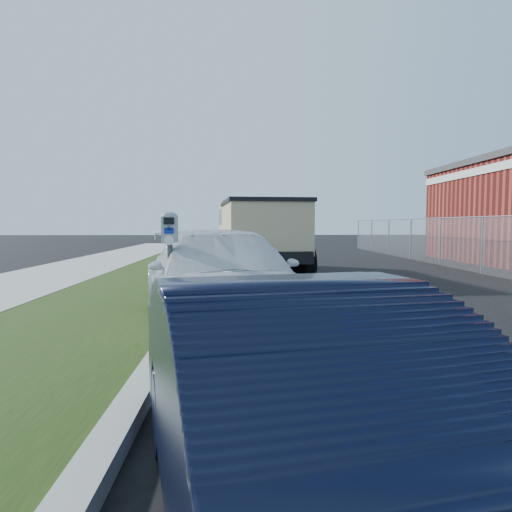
{
  "coord_description": "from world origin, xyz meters",
  "views": [
    {
      "loc": [
        -1.71,
        -7.11,
        1.57
      ],
      "look_at": [
        -1.4,
        1.0,
        1.0
      ],
      "focal_mm": 32.0,
      "sensor_mm": 36.0,
      "label": 1
    }
  ],
  "objects_px": {
    "white_wagon": "(221,280)",
    "dump_truck": "(258,231)",
    "parking_meter": "(170,245)",
    "navy_sedan": "(313,425)"
  },
  "relations": [
    {
      "from": "white_wagon",
      "to": "dump_truck",
      "type": "relative_size",
      "value": 0.81
    },
    {
      "from": "parking_meter",
      "to": "white_wagon",
      "type": "distance_m",
      "value": 1.07
    },
    {
      "from": "dump_truck",
      "to": "parking_meter",
      "type": "bearing_deg",
      "value": -105.4
    },
    {
      "from": "parking_meter",
      "to": "dump_truck",
      "type": "height_order",
      "value": "dump_truck"
    },
    {
      "from": "dump_truck",
      "to": "white_wagon",
      "type": "bearing_deg",
      "value": -101.7
    },
    {
      "from": "navy_sedan",
      "to": "dump_truck",
      "type": "bearing_deg",
      "value": 75.17
    },
    {
      "from": "white_wagon",
      "to": "parking_meter",
      "type": "bearing_deg",
      "value": -147.43
    },
    {
      "from": "parking_meter",
      "to": "navy_sedan",
      "type": "bearing_deg",
      "value": -72.65
    },
    {
      "from": "white_wagon",
      "to": "navy_sedan",
      "type": "xyz_separation_m",
      "value": [
        0.6,
        -4.69,
        -0.1
      ]
    },
    {
      "from": "parking_meter",
      "to": "navy_sedan",
      "type": "relative_size",
      "value": 0.41
    }
  ]
}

